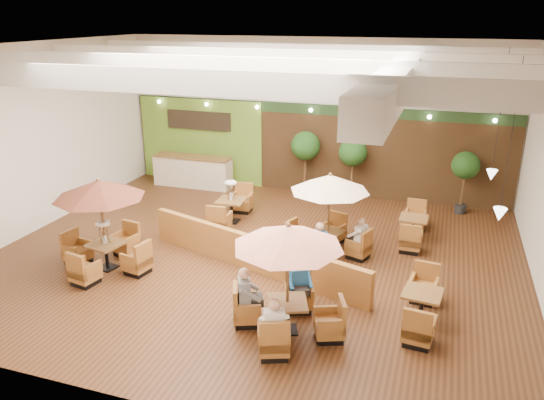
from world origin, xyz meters
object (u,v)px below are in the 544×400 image
at_px(topiary_0, 305,148).
at_px(diner_3, 321,240).
at_px(table_4, 421,307).
at_px(topiary_2, 465,168).
at_px(topiary_1, 353,155).
at_px(diner_2, 247,291).
at_px(service_counter, 193,171).
at_px(booth_divider, 252,253).
at_px(table_0, 101,208).
at_px(diner_0, 274,321).
at_px(table_5, 413,229).
at_px(diner_4, 359,233).
at_px(table_2, 329,199).
at_px(table_1, 288,258).
at_px(table_3, 231,207).
at_px(diner_1, 299,280).

height_order(topiary_0, diner_3, topiary_0).
relative_size(table_4, topiary_2, 1.16).
bearing_deg(topiary_1, diner_2, -94.46).
relative_size(service_counter, booth_divider, 0.44).
distance_m(diner_2, diner_3, 3.21).
bearing_deg(booth_divider, topiary_2, 67.89).
height_order(table_0, diner_2, table_0).
height_order(booth_divider, diner_3, diner_3).
distance_m(service_counter, diner_2, 9.84).
height_order(diner_0, diner_3, diner_0).
relative_size(table_5, diner_4, 3.27).
relative_size(table_5, topiary_0, 0.99).
height_order(table_2, diner_2, table_2).
bearing_deg(diner_0, service_counter, 99.07).
bearing_deg(table_5, topiary_2, 65.46).
height_order(topiary_0, diner_4, topiary_0).
bearing_deg(topiary_2, diner_4, -120.25).
xyz_separation_m(table_0, table_1, (5.26, -1.28, 0.00)).
xyz_separation_m(table_1, diner_4, (0.81, 3.94, -0.94)).
distance_m(table_1, table_4, 3.19).
bearing_deg(table_4, table_3, 152.49).
bearing_deg(topiary_1, booth_divider, -103.38).
height_order(service_counter, topiary_1, topiary_1).
distance_m(table_2, diner_3, 1.19).
height_order(service_counter, diner_4, service_counter).
bearing_deg(diner_2, diner_0, 19.68).
height_order(topiary_1, diner_1, topiary_1).
height_order(table_3, topiary_2, topiary_2).
relative_size(diner_1, diner_3, 0.94).
bearing_deg(diner_4, table_3, 94.27).
xyz_separation_m(table_5, topiary_2, (1.34, 2.76, 1.21)).
relative_size(table_4, topiary_0, 1.01).
xyz_separation_m(service_counter, diner_4, (7.05, -4.30, 0.14)).
bearing_deg(topiary_2, table_4, -96.59).
bearing_deg(diner_4, topiary_2, -8.25).
height_order(booth_divider, table_0, table_0).
relative_size(topiary_1, diner_0, 2.77).
bearing_deg(booth_divider, table_5, 59.18).
relative_size(topiary_0, diner_1, 3.14).
bearing_deg(table_3, diner_0, -65.26).
distance_m(table_1, topiary_0, 8.66).
height_order(table_2, diner_1, table_2).
distance_m(table_3, diner_4, 4.47).
distance_m(table_2, diner_1, 3.18).
height_order(table_1, table_2, table_1).
height_order(booth_divider, topiary_0, topiary_0).
xyz_separation_m(diner_3, diner_4, (0.85, 0.85, -0.03)).
relative_size(topiary_1, topiary_2, 1.09).
distance_m(diner_0, diner_4, 4.90).
xyz_separation_m(booth_divider, table_0, (-3.59, -1.11, 1.20)).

